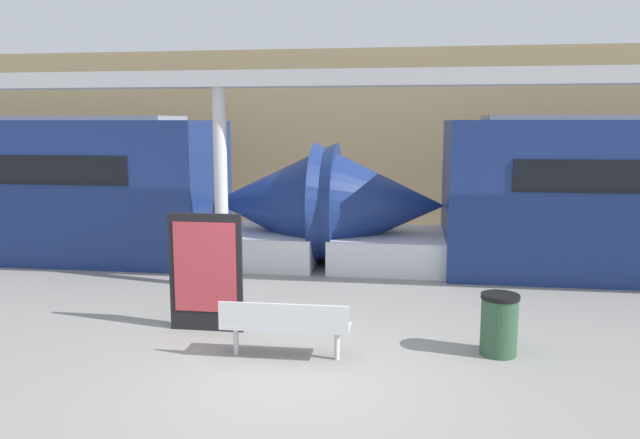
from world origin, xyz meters
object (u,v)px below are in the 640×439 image
object	(u,v)px
bench_near	(285,323)
trash_bin	(499,324)
support_column_near	(221,190)
poster_board	(206,272)

from	to	relation	value
bench_near	trash_bin	size ratio (longest dim) A/B	2.05
bench_near	support_column_near	xyz separation A→B (m)	(-1.85, 3.32, 1.35)
poster_board	support_column_near	xyz separation A→B (m)	(-0.48, 2.37, 0.95)
poster_board	support_column_near	world-z (taller)	support_column_near
support_column_near	poster_board	bearing A→B (deg)	-78.50
bench_near	support_column_near	bearing A→B (deg)	118.33
poster_board	support_column_near	bearing A→B (deg)	101.50
trash_bin	support_column_near	world-z (taller)	support_column_near
trash_bin	poster_board	size ratio (longest dim) A/B	0.47
bench_near	trash_bin	bearing A→B (deg)	10.96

